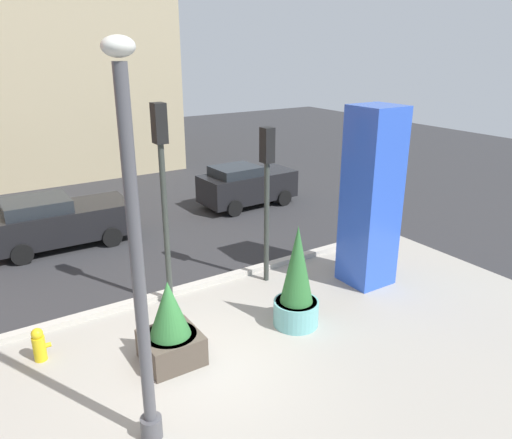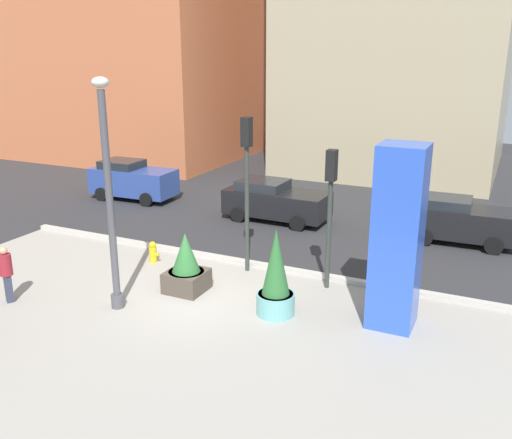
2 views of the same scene
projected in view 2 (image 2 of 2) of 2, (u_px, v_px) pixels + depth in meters
The scene contains 14 objects.
ground_plane at pixel (252, 256), 19.67m from camera, with size 60.00×60.00×0.00m, color #2D2D30.
plaza_pavement at pixel (152, 330), 14.49m from camera, with size 18.00×10.00×0.02m, color #9E998E.
curb_strip at pixel (241, 262), 18.89m from camera, with size 18.00×0.24×0.16m, color #B7B2A8.
lamp_post at pixel (110, 202), 14.84m from camera, with size 0.44×0.44×6.34m.
art_pillar_blue at pixel (397, 238), 14.10m from camera, with size 1.17×1.17×4.81m, color blue.
potted_plant_near_right at pixel (276, 278), 15.05m from camera, with size 1.05×1.05×2.47m.
potted_plant_curbside at pixel (186, 267), 16.60m from camera, with size 1.13×1.13×1.82m.
fire_hydrant at pixel (153, 252), 18.95m from camera, with size 0.36×0.26×0.75m.
traffic_light_far_side at pixel (330, 196), 16.21m from camera, with size 0.28×0.42×4.25m.
traffic_light_corner at pixel (247, 171), 17.37m from camera, with size 0.28×0.42×5.01m.
car_curb_east at pixel (275, 201), 23.51m from camera, with size 4.38×2.16×1.68m.
car_far_lane at pixel (132, 180), 26.78m from camera, with size 4.14×2.06×1.86m.
car_curb_west at pixel (460, 220), 20.77m from camera, with size 3.91×2.03×1.69m.
pedestrian_by_curb at pixel (6, 272), 15.84m from camera, with size 0.50×0.50×1.68m.
Camera 2 is at (8.00, -12.59, 7.02)m, focal length 39.13 mm.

